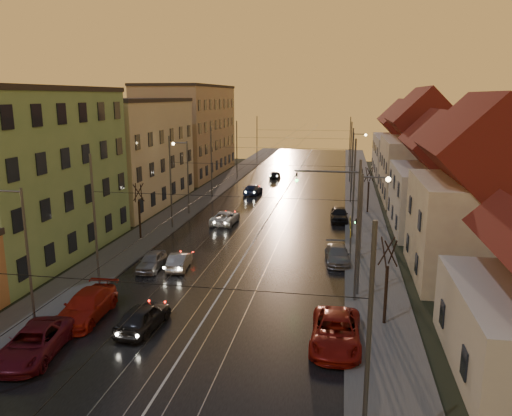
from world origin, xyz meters
The scene contains 45 objects.
ground centered at (0.00, 0.00, 0.00)m, with size 160.00×160.00×0.00m, color black.
road centered at (0.00, 40.00, 0.02)m, with size 16.00×120.00×0.04m, color black.
sidewalk_left centered at (-10.00, 40.00, 0.07)m, with size 4.00×120.00×0.15m, color #4C4C4C.
sidewalk_right centered at (10.00, 40.00, 0.07)m, with size 4.00×120.00×0.15m, color #4C4C4C.
tram_rail_0 centered at (-2.20, 40.00, 0.06)m, with size 0.06×120.00×0.03m, color gray.
tram_rail_1 centered at (-0.77, 40.00, 0.06)m, with size 0.06×120.00×0.03m, color gray.
tram_rail_2 centered at (0.77, 40.00, 0.06)m, with size 0.06×120.00×0.03m, color gray.
tram_rail_3 centered at (2.20, 40.00, 0.06)m, with size 0.06×120.00×0.03m, color gray.
apartment_left_1 centered at (-17.50, 14.00, 6.50)m, with size 10.00×18.00×13.00m, color #6A9861.
apartment_left_2 centered at (-17.50, 34.00, 6.00)m, with size 10.00×20.00×12.00m, color beige.
apartment_left_3 centered at (-17.50, 58.00, 7.00)m, with size 10.00×24.00×14.00m, color tan.
house_right_1 centered at (17.00, 15.00, 5.45)m, with size 8.67×10.20×10.80m.
house_right_2 centered at (17.00, 28.00, 4.64)m, with size 9.18×12.24×9.20m.
house_right_3 centered at (17.00, 43.00, 5.80)m, with size 9.18×14.28×11.50m.
house_right_4 centered at (17.00, 61.00, 5.05)m, with size 9.18×16.32×10.00m.
catenary_pole_r_0 centered at (8.60, -6.00, 4.50)m, with size 0.16×0.16×9.00m, color #595B60.
catenary_pole_l_1 centered at (-8.60, 9.00, 4.50)m, with size 0.16×0.16×9.00m, color #595B60.
catenary_pole_r_1 centered at (8.60, 9.00, 4.50)m, with size 0.16×0.16×9.00m, color #595B60.
catenary_pole_l_2 centered at (-8.60, 24.00, 4.50)m, with size 0.16×0.16×9.00m, color #595B60.
catenary_pole_r_2 centered at (8.60, 24.00, 4.50)m, with size 0.16×0.16×9.00m, color #595B60.
catenary_pole_l_3 centered at (-8.60, 39.00, 4.50)m, with size 0.16×0.16×9.00m, color #595B60.
catenary_pole_r_3 centered at (8.60, 39.00, 4.50)m, with size 0.16×0.16×9.00m, color #595B60.
catenary_pole_l_4 centered at (-8.60, 54.00, 4.50)m, with size 0.16×0.16×9.00m, color #595B60.
catenary_pole_r_4 centered at (8.60, 54.00, 4.50)m, with size 0.16×0.16×9.00m, color #595B60.
catenary_pole_l_5 centered at (-8.60, 72.00, 4.50)m, with size 0.16×0.16×9.00m, color #595B60.
catenary_pole_r_5 centered at (8.60, 72.00, 4.50)m, with size 0.16×0.16×9.00m, color #595B60.
street_lamp_0 centered at (-9.10, 2.00, 4.89)m, with size 1.75×0.32×8.00m.
street_lamp_1 centered at (9.10, 10.00, 4.89)m, with size 1.75×0.32×8.00m.
street_lamp_2 centered at (-9.10, 30.00, 4.89)m, with size 1.75×0.32×8.00m.
street_lamp_3 centered at (9.10, 46.00, 4.89)m, with size 1.75×0.32×8.00m.
traffic_light_mast centered at (7.99, 18.00, 4.60)m, with size 5.30×0.32×7.20m.
bare_tree_0 centered at (-10.20, 20.00, 2.49)m, with size 1.09×1.09×5.11m.
bare_tree_1 centered at (10.20, 6.00, 2.49)m, with size 1.09×1.09×5.11m.
bare_tree_2 centered at (10.40, 34.00, 2.49)m, with size 1.09×1.09×5.11m.
driving_car_0 centered at (-2.99, 3.20, 0.74)m, with size 1.74×4.32×1.47m, color black.
driving_car_1 centered at (-4.20, 13.05, 0.62)m, with size 1.30×3.74×1.23m, color #A1A0A5.
driving_car_2 centered at (-3.97, 26.78, 0.65)m, with size 2.17×4.71×1.31m, color silver.
driving_car_3 centered at (-4.01, 42.63, 0.65)m, with size 1.83×4.51×1.31m, color navy.
driving_car_4 centered at (-2.89, 55.98, 0.61)m, with size 1.44×3.58×1.22m, color black.
parked_left_1 centered at (-7.14, -0.57, 0.73)m, with size 2.41×5.22×1.45m, color #560E1B.
parked_left_2 centered at (-6.75, 3.93, 0.77)m, with size 2.16×5.30×1.54m, color #A51B10.
parked_left_3 centered at (-6.20, 12.56, 0.65)m, with size 1.53×3.81×1.30m, color gray.
parked_right_0 centered at (7.54, 3.13, 0.77)m, with size 2.54×5.51×1.53m, color maroon.
parked_right_1 centered at (7.40, 16.54, 0.64)m, with size 1.80×4.42×1.28m, color gray.
parked_right_2 centered at (7.36, 29.84, 0.73)m, with size 1.73×4.30×1.46m, color black.
Camera 1 is at (7.60, -20.87, 12.64)m, focal length 35.00 mm.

